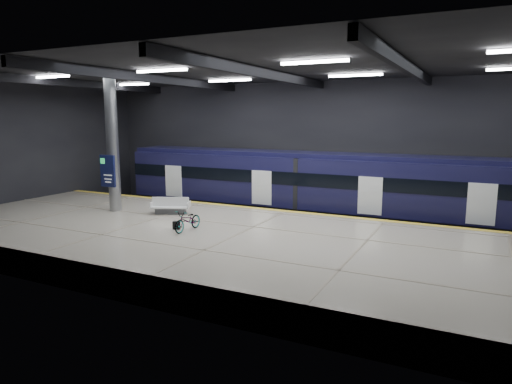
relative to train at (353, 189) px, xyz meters
The scene contains 10 objects.
ground 6.48m from the train, 116.46° to the right, with size 30.00×30.00×0.00m, color black.
room_shell 7.15m from the train, 116.48° to the right, with size 30.10×16.10×8.05m.
platform 8.58m from the train, 108.89° to the right, with size 30.00×11.00×1.10m, color #B9AF9D.
safety_strip 3.99m from the train, 134.89° to the right, with size 30.00×0.40×0.01m, color gold.
rails 3.38m from the train, behind, with size 30.00×1.52×0.16m.
train is the anchor object (origin of this frame).
bench 9.71m from the train, 142.55° to the right, with size 2.06×1.49×0.84m.
bicycle 9.74m from the train, 120.31° to the right, with size 0.60×1.72×0.90m, color #99999E.
pannier_bag 10.07m from the train, 123.27° to the right, with size 0.30×0.18×0.35m, color black.
info_column 12.79m from the train, 148.72° to the right, with size 0.90×0.78×6.90m.
Camera 1 is at (8.78, -18.50, 5.86)m, focal length 32.00 mm.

